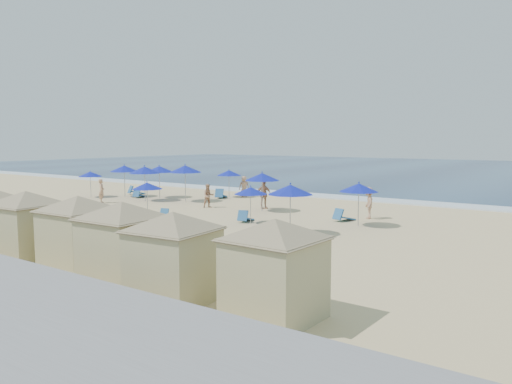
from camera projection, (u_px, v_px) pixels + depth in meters
ground at (167, 221)px, 27.51m from camera, size 160.00×160.00×0.00m
ocean at (443, 170)px, 71.99m from camera, size 160.00×80.00×0.06m
surf_line at (307, 195)px, 40.04m from camera, size 160.00×2.50×0.08m
trash_bin at (141, 228)px, 23.18m from camera, size 0.79×0.79×0.73m
cabana_2 at (27, 217)px, 18.46m from camera, size 4.51×4.51×2.84m
cabana_3 at (79, 223)px, 17.10m from camera, size 4.48×4.48×2.81m
cabana_4 at (123, 232)px, 15.28m from camera, size 4.53×4.53×2.84m
cabana_5 at (173, 245)px, 13.67m from camera, size 4.38×4.38×2.76m
cabana_6 at (275, 256)px, 12.27m from camera, size 4.46×4.46×2.80m
umbrella_0 at (90, 174)px, 38.55m from camera, size 1.82×1.82×2.07m
umbrella_1 at (124, 169)px, 38.79m from camera, size 2.23×2.23×2.54m
umbrella_2 at (159, 169)px, 38.22m from camera, size 2.22×2.22×2.53m
umbrella_3 at (145, 170)px, 36.15m from camera, size 2.29×2.29×2.61m
umbrella_4 at (229, 173)px, 38.52m from camera, size 1.92×1.92×2.18m
umbrella_5 at (185, 169)px, 35.78m from camera, size 2.39×2.39×2.72m
umbrella_6 at (147, 186)px, 28.94m from camera, size 1.81×1.81×2.06m
umbrella_7 at (262, 177)px, 30.91m from camera, size 2.19×2.19×2.49m
umbrella_8 at (251, 191)px, 26.36m from camera, size 1.79×1.79×2.04m
umbrella_9 at (359, 188)px, 25.58m from camera, size 2.03×2.03×2.31m
umbrella_10 at (290, 190)px, 23.25m from camera, size 2.16×2.16×2.46m
beach_chair_0 at (135, 191)px, 40.57m from camera, size 1.07×1.49×0.75m
beach_chair_1 at (139, 195)px, 38.34m from camera, size 0.85×1.34×0.68m
beach_chair_2 at (221, 195)px, 37.89m from camera, size 1.14×1.54×0.78m
beach_chair_3 at (167, 215)px, 28.32m from camera, size 0.83×1.21×0.61m
beach_chair_4 at (245, 218)px, 27.07m from camera, size 0.86×1.34×0.68m
beach_chair_5 at (342, 217)px, 27.35m from camera, size 0.95×1.44×0.73m
beachgoer_0 at (102, 191)px, 35.15m from camera, size 0.74×0.70×1.70m
beachgoer_1 at (208, 196)px, 32.72m from camera, size 0.92×0.96×1.55m
beachgoer_2 at (263, 195)px, 32.25m from camera, size 0.95×1.15×1.83m
beachgoer_3 at (368, 203)px, 28.14m from camera, size 1.15×1.34×1.80m
beachgoer_4 at (244, 186)px, 38.83m from camera, size 0.94×0.93×1.64m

